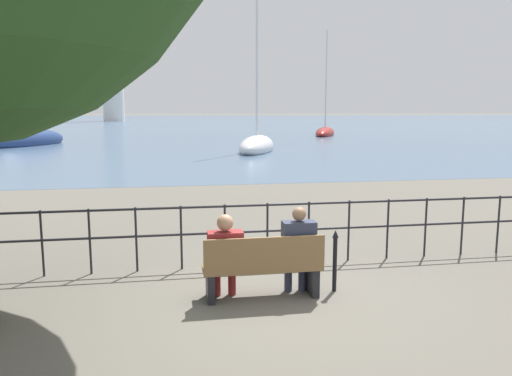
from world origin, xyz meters
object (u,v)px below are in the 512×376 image
(seated_person_right, at_px, (298,247))
(sailboat_1, at_px, (27,140))
(seated_person_left, at_px, (225,252))
(sailboat_2, at_px, (325,132))
(closed_umbrella, at_px, (335,257))
(harbor_lighthouse, at_px, (112,66))
(park_bench, at_px, (263,269))
(sailboat_3, at_px, (257,146))

(seated_person_right, height_order, sailboat_1, sailboat_1)
(seated_person_left, xyz_separation_m, sailboat_2, (15.68, 44.84, -0.35))
(seated_person_right, height_order, closed_umbrella, seated_person_right)
(closed_umbrella, bearing_deg, harbor_lighthouse, 97.24)
(park_bench, height_order, sailboat_2, sailboat_2)
(closed_umbrella, height_order, sailboat_1, sailboat_1)
(seated_person_left, relative_size, sailboat_1, 0.14)
(closed_umbrella, bearing_deg, sailboat_1, 111.06)
(sailboat_1, bearing_deg, seated_person_left, -46.96)
(sailboat_3, relative_size, harbor_lighthouse, 0.45)
(sailboat_2, bearing_deg, sailboat_3, -96.08)
(seated_person_left, bearing_deg, sailboat_1, 108.65)
(park_bench, height_order, closed_umbrella, park_bench)
(seated_person_left, xyz_separation_m, sailboat_3, (4.81, 24.94, -0.29))
(seated_person_left, distance_m, harbor_lighthouse, 127.60)
(park_bench, xyz_separation_m, sailboat_1, (-11.78, 33.46, -0.05))
(sailboat_2, bearing_deg, seated_person_right, -85.54)
(seated_person_left, height_order, harbor_lighthouse, harbor_lighthouse)
(harbor_lighthouse, bearing_deg, sailboat_1, -88.04)
(sailboat_2, xyz_separation_m, harbor_lighthouse, (-30.11, 81.27, 13.33))
(closed_umbrella, bearing_deg, seated_person_left, -178.71)
(seated_person_right, xyz_separation_m, harbor_lighthouse, (-15.46, 126.12, 12.95))
(sailboat_1, bearing_deg, park_bench, -46.21)
(sailboat_2, bearing_deg, harbor_lighthouse, 132.90)
(park_bench, distance_m, seated_person_right, 0.58)
(sailboat_2, bearing_deg, seated_person_left, -86.71)
(sailboat_1, bearing_deg, sailboat_3, -3.31)
(park_bench, xyz_separation_m, harbor_lighthouse, (-14.95, 126.19, 13.21))
(seated_person_left, distance_m, sailboat_2, 47.51)
(sailboat_1, xyz_separation_m, sailboat_3, (16.08, -8.44, -0.00))
(seated_person_right, height_order, harbor_lighthouse, harbor_lighthouse)
(sailboat_1, relative_size, sailboat_3, 0.64)
(sailboat_1, height_order, harbor_lighthouse, harbor_lighthouse)
(sailboat_3, bearing_deg, closed_umbrella, -78.37)
(park_bench, distance_m, closed_umbrella, 1.07)
(park_bench, xyz_separation_m, seated_person_right, (0.51, 0.07, 0.26))
(seated_person_right, bearing_deg, sailboat_2, 71.90)
(seated_person_left, xyz_separation_m, harbor_lighthouse, (-14.44, 126.12, 12.98))
(seated_person_left, xyz_separation_m, seated_person_right, (1.02, -0.00, 0.03))
(seated_person_right, bearing_deg, park_bench, -171.86)
(park_bench, relative_size, closed_umbrella, 1.83)
(sailboat_1, relative_size, harbor_lighthouse, 0.29)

